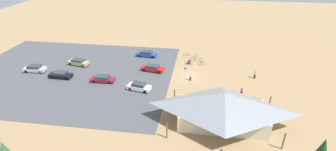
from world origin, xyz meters
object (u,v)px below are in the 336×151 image
Objects in this scene: car_silver_end_stall at (35,68)px; visitor_at_bikes at (255,74)px; bike_pavilion at (223,106)px; bicycle_green_near_porch at (188,63)px; visitor_by_pavilion at (242,92)px; trash_bin at (189,62)px; car_maroon_second_row at (103,79)px; lot_sign at (185,71)px; car_black_by_curb at (60,75)px; bicycle_red_back_row at (201,63)px; car_blue_back_corner at (147,54)px; bicycle_purple_by_bin at (193,59)px; car_white_near_entry at (139,87)px; car_red_inner_stall at (153,68)px; visitor_near_lot at (191,76)px; bicycle_silver_edge_south at (201,59)px; car_tan_aisle_side at (78,62)px; bicycle_white_near_sign at (195,56)px; bicycle_orange_trailside at (256,100)px; bicycle_teal_yard_right at (186,54)px.

car_silver_end_stall is 45.39m from visitor_at_bikes.
bike_pavilion is 21.31m from bicycle_green_near_porch.
trash_bin is at bearing -50.93° from visitor_by_pavilion.
lot_sign is at bearing -164.53° from car_maroon_second_row.
bicycle_red_back_row is at bearing -159.85° from car_black_by_curb.
car_blue_back_corner is 2.81× the size of visitor_by_pavilion.
lot_sign is (0.42, 6.46, 0.96)m from trash_bin.
car_black_by_curb is at bearing -2.63° from car_maroon_second_row.
bicycle_purple_by_bin is at bearing -45.58° from bicycle_red_back_row.
car_black_by_curb is 16.96m from car_white_near_entry.
car_maroon_second_row is 15.89m from car_silver_end_stall.
trash_bin is (6.25, -20.65, -2.61)m from bike_pavilion.
car_red_inner_stall is 2.81× the size of visitor_by_pavilion.
lot_sign is 1.42× the size of bicycle_red_back_row.
visitor_near_lot is (-25.85, -2.62, 0.19)m from car_black_by_curb.
car_black_by_curb is 1.00× the size of car_white_near_entry.
car_white_near_entry is at bearing 58.23° from bicycle_purple_by_bin.
visitor_at_bikes is at bearing -172.16° from car_black_by_curb.
car_tan_aisle_side reaches higher than bicycle_silver_edge_south.
car_black_by_curb is (24.67, 3.93, -0.71)m from lot_sign.
bicycle_red_back_row is at bearing -155.33° from car_red_inner_stall.
car_tan_aisle_side reaches higher than bicycle_white_near_sign.
bicycle_teal_yard_right is at bearing -54.11° from bicycle_orange_trailside.
bicycle_green_near_porch is 32.67m from car_silver_end_stall.
bicycle_orange_trailside is 0.84× the size of visitor_by_pavilion.
visitor_near_lot is 0.97× the size of visitor_by_pavilion.
car_black_by_curb is (25.87, 12.16, 0.32)m from bicycle_purple_by_bin.
car_silver_end_stall is 2.69× the size of visitor_near_lot.
car_red_inner_stall is (8.19, 6.61, 0.34)m from bicycle_purple_by_bin.
bicycle_green_near_porch is 4.49m from bicycle_white_near_sign.
car_blue_back_corner reaches higher than bicycle_green_near_porch.
bicycle_purple_by_bin is 34.21m from car_silver_end_stall.
bike_pavilion reaches higher than bicycle_silver_edge_south.
car_blue_back_corner is at bearing -82.67° from car_white_near_entry.
lot_sign is at bearing 86.29° from trash_bin.
bike_pavilion is 16.65m from car_white_near_entry.
bike_pavilion is 9.01× the size of visitor_by_pavilion.
trash_bin is 7.82m from visitor_near_lot.
car_red_inner_stall is (8.54, 8.63, 0.33)m from bicycle_white_near_sign.
visitor_by_pavilion reaches higher than car_tan_aisle_side.
bicycle_teal_yard_right is 0.38× the size of car_maroon_second_row.
bicycle_white_near_sign is at bearing -134.72° from car_red_inner_stall.
car_white_near_entry is (-2.01, 15.61, 0.06)m from car_blue_back_corner.
car_black_by_curb is 2.62× the size of visitor_by_pavilion.
car_black_by_curb is (27.64, 12.35, 0.35)m from bicycle_silver_edge_south.
car_white_near_entry is (10.86, 14.88, 0.41)m from bicycle_silver_edge_south.
car_black_by_curb is at bearing 9.05° from lot_sign.
car_silver_end_stall reaches higher than bicycle_red_back_row.
car_maroon_second_row is 1.01× the size of car_white_near_entry.
bicycle_purple_by_bin is at bearing 6.11° from bicycle_silver_edge_south.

